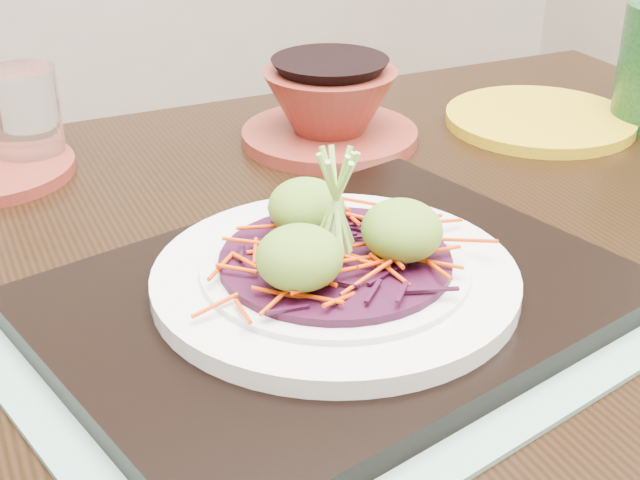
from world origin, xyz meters
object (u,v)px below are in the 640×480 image
dining_table (304,358)px  yellow_plate (540,119)px  water_glass (26,116)px  terracotta_bowl_set (330,111)px  serving_tray (335,298)px  white_plate (335,277)px

dining_table → yellow_plate: size_ratio=6.03×
water_glass → terracotta_bowl_set: (0.26, -0.09, -0.01)m
terracotta_bowl_set → serving_tray: bearing=-119.3°
white_plate → terracotta_bowl_set: terracotta_bowl_set is taller
serving_tray → terracotta_bowl_set: (0.15, 0.27, 0.02)m
serving_tray → yellow_plate: serving_tray is taller
terracotta_bowl_set → yellow_plate: (0.21, -0.06, -0.03)m
serving_tray → dining_table: bearing=68.1°
water_glass → terracotta_bowl_set: bearing=-19.3°
dining_table → water_glass: 0.34m
serving_tray → terracotta_bowl_set: 0.31m
water_glass → yellow_plate: bearing=-18.2°
white_plate → water_glass: 0.38m
dining_table → yellow_plate: bearing=25.1°
serving_tray → yellow_plate: 0.42m
white_plate → serving_tray: bearing=0.0°
terracotta_bowl_set → dining_table: bearing=-124.7°
serving_tray → water_glass: 0.38m
dining_table → water_glass: bearing=118.7°
dining_table → yellow_plate: 0.38m
dining_table → water_glass: (-0.13, 0.28, 0.13)m
serving_tray → water_glass: bearing=98.1°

